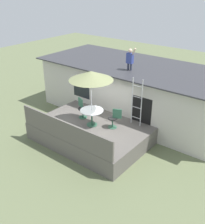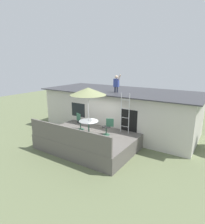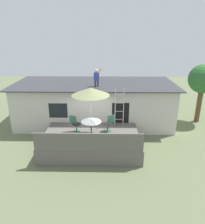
{
  "view_description": "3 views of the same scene",
  "coord_description": "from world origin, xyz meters",
  "px_view_note": "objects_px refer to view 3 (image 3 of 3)",
  "views": [
    {
      "loc": [
        7.19,
        -8.32,
        6.82
      ],
      "look_at": [
        0.21,
        0.53,
        1.31
      ],
      "focal_mm": 44.1,
      "sensor_mm": 36.0,
      "label": 1
    },
    {
      "loc": [
        6.09,
        -7.99,
        4.61
      ],
      "look_at": [
        0.25,
        1.01,
        1.85
      ],
      "focal_mm": 31.28,
      "sensor_mm": 36.0,
      "label": 2
    },
    {
      "loc": [
        0.79,
        -10.27,
        5.89
      ],
      "look_at": [
        0.58,
        0.88,
        1.75
      ],
      "focal_mm": 34.5,
      "sensor_mm": 36.0,
      "label": 3
    }
  ],
  "objects_px": {
    "patio_table": "(91,124)",
    "patio_chair_right": "(109,123)",
    "patio_chair_left": "(75,124)",
    "backyard_tree": "(203,80)",
    "step_ladder": "(119,107)",
    "patio_umbrella": "(91,92)",
    "person_figure": "(97,77)"
  },
  "relations": [
    {
      "from": "patio_table",
      "to": "backyard_tree",
      "type": "height_order",
      "value": "backyard_tree"
    },
    {
      "from": "patio_chair_left",
      "to": "backyard_tree",
      "type": "relative_size",
      "value": 0.23
    },
    {
      "from": "patio_chair_left",
      "to": "patio_chair_right",
      "type": "height_order",
      "value": "same"
    },
    {
      "from": "backyard_tree",
      "to": "patio_table",
      "type": "bearing_deg",
      "value": -151.67
    },
    {
      "from": "patio_table",
      "to": "patio_chair_right",
      "type": "height_order",
      "value": "patio_chair_right"
    },
    {
      "from": "step_ladder",
      "to": "patio_chair_left",
      "type": "relative_size",
      "value": 2.39
    },
    {
      "from": "patio_umbrella",
      "to": "backyard_tree",
      "type": "bearing_deg",
      "value": 28.33
    },
    {
      "from": "patio_table",
      "to": "patio_chair_right",
      "type": "bearing_deg",
      "value": 25.1
    },
    {
      "from": "patio_table",
      "to": "patio_chair_left",
      "type": "bearing_deg",
      "value": 159.57
    },
    {
      "from": "patio_umbrella",
      "to": "backyard_tree",
      "type": "xyz_separation_m",
      "value": [
        7.13,
        3.85,
        -0.19
      ]
    },
    {
      "from": "patio_chair_left",
      "to": "person_figure",
      "type": "bearing_deg",
      "value": 85.84
    },
    {
      "from": "patio_umbrella",
      "to": "step_ladder",
      "type": "height_order",
      "value": "patio_umbrella"
    },
    {
      "from": "patio_chair_right",
      "to": "backyard_tree",
      "type": "height_order",
      "value": "backyard_tree"
    },
    {
      "from": "step_ladder",
      "to": "person_figure",
      "type": "height_order",
      "value": "person_figure"
    },
    {
      "from": "step_ladder",
      "to": "person_figure",
      "type": "xyz_separation_m",
      "value": [
        -1.34,
        1.41,
        1.47
      ]
    },
    {
      "from": "patio_table",
      "to": "patio_umbrella",
      "type": "height_order",
      "value": "patio_umbrella"
    },
    {
      "from": "patio_chair_left",
      "to": "backyard_tree",
      "type": "height_order",
      "value": "backyard_tree"
    },
    {
      "from": "step_ladder",
      "to": "person_figure",
      "type": "relative_size",
      "value": 1.98
    },
    {
      "from": "patio_umbrella",
      "to": "patio_chair_left",
      "type": "xyz_separation_m",
      "value": [
        -0.89,
        0.33,
        -1.89
      ]
    },
    {
      "from": "patio_chair_right",
      "to": "backyard_tree",
      "type": "xyz_separation_m",
      "value": [
        6.21,
        3.41,
        1.7
      ]
    },
    {
      "from": "patio_umbrella",
      "to": "patio_chair_left",
      "type": "bearing_deg",
      "value": 159.57
    },
    {
      "from": "person_figure",
      "to": "patio_chair_left",
      "type": "distance_m",
      "value": 3.34
    },
    {
      "from": "patio_chair_right",
      "to": "patio_chair_left",
      "type": "bearing_deg",
      "value": -21.89
    },
    {
      "from": "step_ladder",
      "to": "patio_chair_right",
      "type": "xyz_separation_m",
      "value": [
        -0.6,
        -0.84,
        -0.64
      ]
    },
    {
      "from": "patio_umbrella",
      "to": "person_figure",
      "type": "distance_m",
      "value": 2.7
    },
    {
      "from": "patio_umbrella",
      "to": "patio_table",
      "type": "bearing_deg",
      "value": 128.66
    },
    {
      "from": "step_ladder",
      "to": "patio_chair_right",
      "type": "height_order",
      "value": "step_ladder"
    },
    {
      "from": "patio_table",
      "to": "step_ladder",
      "type": "distance_m",
      "value": 2.05
    },
    {
      "from": "person_figure",
      "to": "patio_chair_left",
      "type": "relative_size",
      "value": 1.21
    },
    {
      "from": "patio_chair_right",
      "to": "backyard_tree",
      "type": "relative_size",
      "value": 0.23
    },
    {
      "from": "patio_umbrella",
      "to": "step_ladder",
      "type": "bearing_deg",
      "value": 40.0
    },
    {
      "from": "patio_chair_left",
      "to": "patio_table",
      "type": "bearing_deg",
      "value": -0.0
    }
  ]
}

